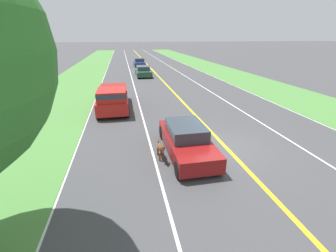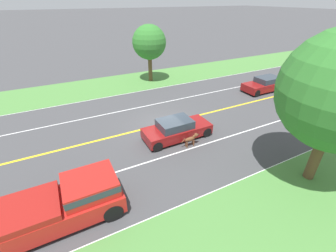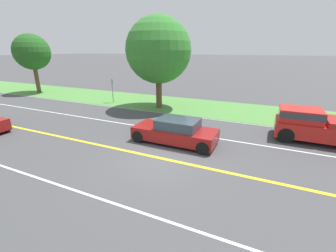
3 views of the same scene
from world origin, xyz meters
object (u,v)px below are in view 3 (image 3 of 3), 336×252
at_px(ego_car, 175,132).
at_px(roadside_tree_right_near, 158,50).
at_px(street_sign, 112,87).
at_px(dog, 178,126).
at_px(roadside_tree_right_far, 32,52).
at_px(pickup_truck, 328,127).

relative_size(ego_car, roadside_tree_right_near, 0.61).
height_order(ego_car, roadside_tree_right_near, roadside_tree_right_near).
xyz_separation_m(roadside_tree_right_near, street_sign, (-0.06, 4.76, -3.23)).
height_order(dog, street_sign, street_sign).
bearing_deg(roadside_tree_right_near, roadside_tree_right_far, 88.17).
relative_size(pickup_truck, roadside_tree_right_far, 0.87).
relative_size(ego_car, street_sign, 1.97).
distance_m(pickup_truck, street_sign, 16.52).
distance_m(dog, roadside_tree_right_far, 20.73).
distance_m(dog, roadside_tree_right_near, 7.64).
distance_m(roadside_tree_right_far, street_sign, 11.38).
height_order(roadside_tree_right_far, street_sign, roadside_tree_right_far).
height_order(roadside_tree_right_near, street_sign, roadside_tree_right_near).
relative_size(dog, street_sign, 0.55).
bearing_deg(ego_car, pickup_truck, -65.10).
bearing_deg(roadside_tree_right_far, ego_car, -109.04).
height_order(ego_car, street_sign, street_sign).
xyz_separation_m(pickup_truck, roadside_tree_right_far, (3.49, 27.20, 3.55)).
xyz_separation_m(dog, street_sign, (5.09, 8.60, 0.92)).
xyz_separation_m(roadside_tree_right_near, roadside_tree_right_far, (0.50, 15.72, -0.22)).
xyz_separation_m(ego_car, pickup_truck, (3.38, -7.28, 0.27)).
relative_size(ego_car, roadside_tree_right_far, 0.69).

